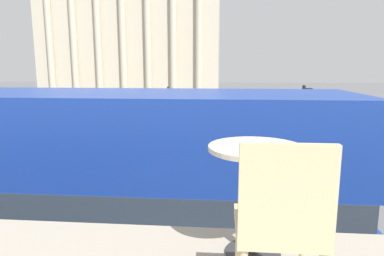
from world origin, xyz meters
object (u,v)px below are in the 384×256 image
at_px(double_decker_bus, 62,187).
at_px(pedestrian_grey, 186,119).
at_px(plaza_building_left, 134,23).
at_px(traffic_light_mid, 169,106).
at_px(cafe_chair_0, 280,223).
at_px(pedestrian_white, 317,104).
at_px(pedestrian_red, 196,104).
at_px(cafe_dining_table, 255,176).
at_px(traffic_light_near, 304,122).

distance_m(double_decker_bus, pedestrian_grey, 17.89).
relative_size(plaza_building_left, traffic_light_mid, 7.61).
bearing_deg(cafe_chair_0, pedestrian_grey, 95.99).
relative_size(double_decker_bus, traffic_light_mid, 3.18).
bearing_deg(pedestrian_white, pedestrian_red, 122.39).
distance_m(double_decker_bus, cafe_dining_table, 5.33).
xyz_separation_m(cafe_dining_table, pedestrian_red, (-2.62, 30.12, -2.84)).
bearing_deg(plaza_building_left, cafe_chair_0, -75.09).
height_order(cafe_dining_table, traffic_light_mid, cafe_dining_table).
bearing_deg(double_decker_bus, traffic_light_mid, 97.80).
bearing_deg(cafe_dining_table, plaza_building_left, 105.02).
bearing_deg(pedestrian_red, double_decker_bus, 156.15).
relative_size(traffic_light_near, pedestrian_red, 2.15).
height_order(double_decker_bus, traffic_light_near, double_decker_bus).
distance_m(cafe_dining_table, pedestrian_red, 30.37).
xyz_separation_m(traffic_light_mid, pedestrian_grey, (0.69, 3.34, -1.31)).
bearing_deg(traffic_light_mid, pedestrian_white, 48.44).
bearing_deg(pedestrian_white, plaza_building_left, 73.57).
bearing_deg(pedestrian_white, traffic_light_near, -175.41).
bearing_deg(pedestrian_grey, pedestrian_white, 163.78).
xyz_separation_m(cafe_chair_0, pedestrian_red, (-2.68, 30.73, -2.82)).
xyz_separation_m(plaza_building_left, pedestrian_red, (10.69, -19.48, -9.88)).
height_order(cafe_chair_0, pedestrian_white, cafe_chair_0).
relative_size(cafe_dining_table, pedestrian_white, 0.44).
height_order(traffic_light_near, pedestrian_white, traffic_light_near).
bearing_deg(pedestrian_white, pedestrian_grey, 153.13).
distance_m(plaza_building_left, traffic_light_near, 42.87).
bearing_deg(traffic_light_near, double_decker_bus, -131.56).
distance_m(cafe_chair_0, plaza_building_left, 52.44).
bearing_deg(double_decker_bus, pedestrian_grey, 95.49).
bearing_deg(cafe_chair_0, double_decker_bus, 125.14).
relative_size(pedestrian_red, pedestrian_grey, 1.13).
bearing_deg(pedestrian_red, cafe_chair_0, 162.50).
bearing_deg(pedestrian_grey, traffic_light_mid, 19.74).
height_order(double_decker_bus, pedestrian_grey, double_decker_bus).
bearing_deg(pedestrian_white, cafe_chair_0, -174.60).
xyz_separation_m(double_decker_bus, pedestrian_red, (0.63, 26.21, -1.25)).
relative_size(traffic_light_mid, pedestrian_red, 1.87).
distance_m(plaza_building_left, pedestrian_grey, 31.46).
distance_m(cafe_chair_0, traffic_light_mid, 19.39).
bearing_deg(pedestrian_red, traffic_light_near, 173.36).
distance_m(traffic_light_near, pedestrian_white, 22.69).
relative_size(traffic_light_mid, pedestrian_grey, 2.12).
bearing_deg(traffic_light_near, cafe_dining_table, -104.83).
distance_m(cafe_dining_table, traffic_light_near, 11.26).
height_order(cafe_dining_table, pedestrian_grey, cafe_dining_table).
relative_size(pedestrian_red, pedestrian_white, 1.08).
xyz_separation_m(cafe_dining_table, plaza_building_left, (-13.31, 49.61, 7.04)).
xyz_separation_m(cafe_chair_0, pedestrian_white, (9.11, 33.16, -2.91)).
height_order(traffic_light_near, traffic_light_mid, traffic_light_near).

